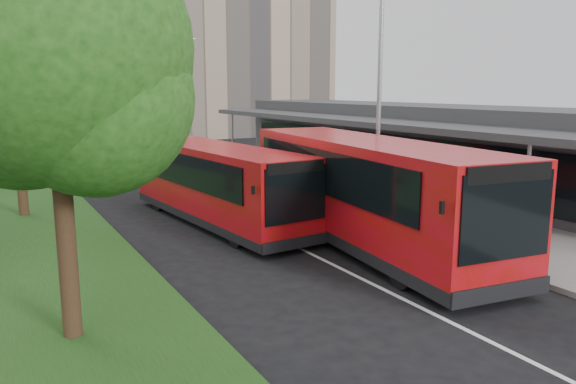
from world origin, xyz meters
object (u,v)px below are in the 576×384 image
(lamp_post_near, at_px, (377,91))
(bollard, at_px, (234,159))
(tree_near, at_px, (52,67))
(car_near, at_px, (103,134))
(bus_main, at_px, (367,192))
(litter_bin, at_px, (299,172))
(tree_mid, at_px, (13,90))
(lamp_post_far, at_px, (188,89))
(bus_second, at_px, (217,184))
(car_far, at_px, (57,135))

(lamp_post_near, height_order, bollard, lamp_post_near)
(tree_near, distance_m, car_near, 43.01)
(bus_main, distance_m, litter_bin, 11.71)
(tree_mid, bearing_deg, car_near, 73.79)
(tree_near, bearing_deg, lamp_post_far, 65.96)
(lamp_post_near, distance_m, bollard, 15.51)
(bus_second, bearing_deg, tree_near, -134.29)
(bollard, bearing_deg, lamp_post_near, -93.58)
(lamp_post_near, bearing_deg, lamp_post_far, 90.00)
(lamp_post_near, relative_size, lamp_post_far, 1.00)
(tree_near, bearing_deg, bus_second, 51.07)
(lamp_post_near, xyz_separation_m, lamp_post_far, (0.00, 20.00, 0.00))
(tree_mid, bearing_deg, bollard, 33.13)
(lamp_post_far, distance_m, car_far, 22.06)
(tree_near, relative_size, bollard, 8.76)
(tree_mid, distance_m, lamp_post_far, 17.07)
(bus_main, distance_m, car_near, 39.28)
(bus_second, xyz_separation_m, car_near, (2.59, 34.33, -0.76))
(tree_near, height_order, car_near, tree_near)
(bus_second, height_order, car_near, bus_second)
(bus_main, xyz_separation_m, car_near, (-0.33, 39.26, -1.00))
(lamp_post_near, xyz_separation_m, bus_second, (-5.03, 2.60, -3.29))
(lamp_post_near, relative_size, bollard, 8.74)
(tree_near, relative_size, bus_main, 0.68)
(lamp_post_far, bearing_deg, bus_main, -95.41)
(bus_main, bearing_deg, litter_bin, 76.07)
(car_near, bearing_deg, car_far, 132.46)
(bus_second, relative_size, car_near, 2.54)
(litter_bin, bearing_deg, bollard, 98.36)
(bollard, xyz_separation_m, car_near, (-3.37, 22.01, 0.06))
(bus_main, bearing_deg, car_near, 96.47)
(tree_mid, distance_m, litter_bin, 13.74)
(litter_bin, xyz_separation_m, car_near, (-4.30, 28.30, 0.11))
(tree_near, height_order, tree_mid, tree_near)
(bus_second, distance_m, bollard, 13.72)
(lamp_post_far, xyz_separation_m, bollard, (0.93, -5.08, -4.11))
(litter_bin, bearing_deg, bus_main, -109.93)
(bus_main, bearing_deg, tree_near, -157.84)
(bus_second, bearing_deg, bollard, 58.80)
(bus_main, distance_m, bus_second, 5.74)
(bollard, relative_size, car_near, 0.23)
(tree_mid, height_order, car_near, tree_mid)
(tree_near, xyz_separation_m, bus_main, (9.01, 2.61, -3.50))
(bollard, distance_m, car_far, 26.80)
(bus_main, height_order, bollard, bus_main)
(lamp_post_far, distance_m, bus_second, 18.41)
(tree_near, height_order, lamp_post_far, lamp_post_far)
(lamp_post_near, bearing_deg, litter_bin, 77.84)
(bus_second, distance_m, litter_bin, 9.20)
(tree_mid, distance_m, bus_main, 13.37)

